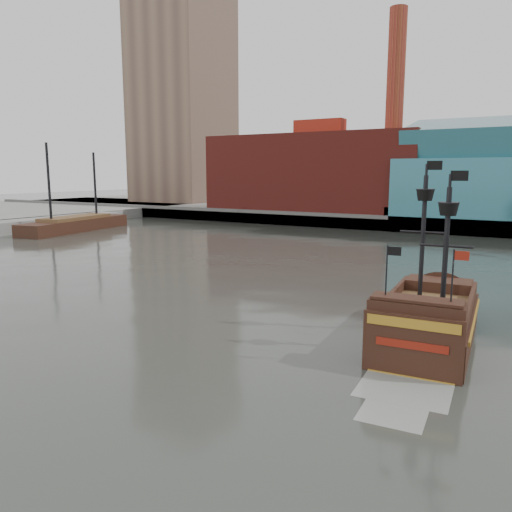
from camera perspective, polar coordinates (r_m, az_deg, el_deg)
The scene contains 7 objects.
ground at distance 29.33m, azimuth -9.73°, elevation -10.06°, with size 400.00×400.00×0.00m, color #2A2C27.
promenade_far at distance 114.79m, azimuth 21.29°, elevation 4.49°, with size 220.00×60.00×2.00m, color slate.
seawall at distance 85.86m, azimuth 18.12°, elevation 3.38°, with size 220.00×1.00×2.60m, color #4C4C49.
pier at distance 91.93m, azimuth -25.70°, elevation 3.10°, with size 6.00×40.00×2.00m, color slate.
skyline at distance 107.39m, azimuth 24.27°, elevation 16.62°, with size 149.00×45.00×62.00m.
pirate_ship at distance 30.86m, azimuth 19.02°, elevation -7.48°, with size 5.58×15.24×11.21m.
docked_vessel at distance 89.83m, azimuth -19.90°, elevation 3.32°, with size 8.60×22.63×15.04m.
Camera 1 is at (17.95, -21.04, 9.75)m, focal length 35.00 mm.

